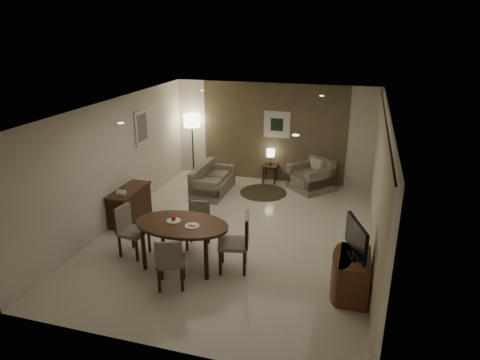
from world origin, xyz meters
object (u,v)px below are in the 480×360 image
(chair_far, at_px, (198,226))
(chair_right, at_px, (233,243))
(armchair, at_px, (310,175))
(chair_left, at_px, (134,232))
(side_table, at_px, (270,174))
(console_desk, at_px, (130,205))
(floor_lamp, at_px, (193,145))
(dining_table, at_px, (183,244))
(sofa, at_px, (213,180))
(tv_cabinet, at_px, (354,276))
(chair_near, at_px, (171,261))

(chair_far, relative_size, chair_right, 0.85)
(chair_right, xyz_separation_m, armchair, (0.82, 4.31, -0.11))
(chair_left, distance_m, side_table, 4.87)
(console_desk, xyz_separation_m, armchair, (3.61, 3.00, 0.05))
(chair_far, distance_m, chair_left, 1.22)
(chair_far, distance_m, chair_right, 1.07)
(side_table, bearing_deg, floor_lamp, -179.33)
(dining_table, xyz_separation_m, sofa, (-0.65, 3.46, -0.05))
(chair_left, height_order, armchair, chair_left)
(sofa, height_order, side_table, sofa)
(console_desk, height_order, chair_left, chair_left)
(tv_cabinet, bearing_deg, dining_table, 177.43)
(tv_cabinet, xyz_separation_m, sofa, (-3.68, 3.60, 0.01))
(console_desk, bearing_deg, chair_left, -57.75)
(sofa, bearing_deg, chair_far, -166.04)
(dining_table, relative_size, floor_lamp, 0.96)
(chair_far, xyz_separation_m, chair_left, (-1.06, -0.60, 0.04))
(tv_cabinet, relative_size, chair_right, 0.85)
(dining_table, bearing_deg, chair_left, 177.91)
(side_table, bearing_deg, console_desk, -127.37)
(chair_right, relative_size, armchair, 1.12)
(chair_near, bearing_deg, console_desk, -66.78)
(armchair, bearing_deg, chair_left, -80.66)
(console_desk, distance_m, armchair, 4.70)
(tv_cabinet, xyz_separation_m, chair_far, (-3.00, 0.77, 0.10))
(chair_right, bearing_deg, console_desk, -128.33)
(chair_right, relative_size, side_table, 2.09)
(tv_cabinet, height_order, chair_far, chair_far)
(chair_right, bearing_deg, floor_lamp, -163.63)
(armchair, bearing_deg, chair_right, -58.75)
(chair_left, bearing_deg, sofa, 1.65)
(side_table, bearing_deg, chair_near, -95.71)
(chair_near, height_order, side_table, chair_near)
(console_desk, xyz_separation_m, dining_table, (1.85, -1.36, 0.03))
(dining_table, bearing_deg, console_desk, 143.67)
(chair_left, xyz_separation_m, sofa, (0.37, 3.43, -0.13))
(chair_right, distance_m, side_table, 4.58)
(chair_right, bearing_deg, tv_cabinet, 71.42)
(dining_table, distance_m, sofa, 3.52)
(tv_cabinet, relative_size, armchair, 0.95)
(chair_left, height_order, sofa, chair_left)
(chair_left, relative_size, floor_lamp, 0.54)
(chair_near, relative_size, floor_lamp, 0.53)
(chair_far, bearing_deg, side_table, 72.28)
(chair_near, xyz_separation_m, chair_right, (0.85, 0.78, 0.06))
(tv_cabinet, xyz_separation_m, chair_left, (-4.05, 0.17, 0.14))
(chair_near, xyz_separation_m, armchair, (1.67, 5.09, -0.05))
(tv_cabinet, distance_m, floor_lamp, 6.67)
(tv_cabinet, xyz_separation_m, armchair, (-1.28, 4.50, 0.07))
(dining_table, distance_m, armchair, 4.71)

